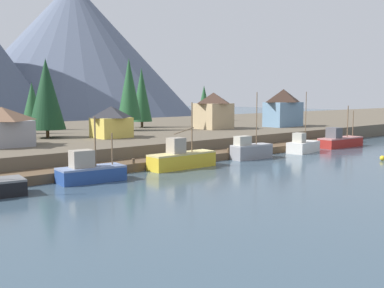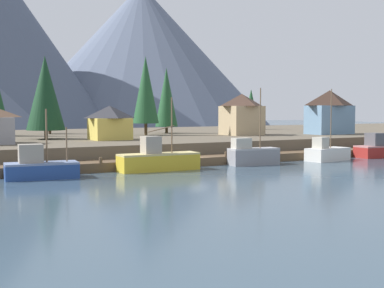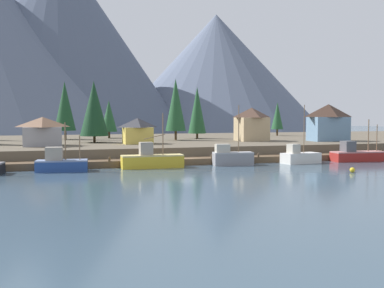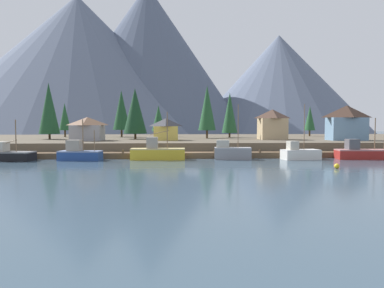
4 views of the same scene
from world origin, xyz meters
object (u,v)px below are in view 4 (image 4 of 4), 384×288
(conifer_back_right, at_px, (158,118))
(conifer_centre, at_px, (207,108))
(fishing_boat_grey, at_px, (231,152))
(house_yellow, at_px, (166,129))
(fishing_boat_red, at_px, (362,153))
(house_tan, at_px, (272,124))
(fishing_boat_yellow, at_px, (157,153))
(conifer_near_right, at_px, (135,111))
(conifer_near_left, at_px, (121,110))
(conifer_mid_right, at_px, (230,113))
(channel_buoy, at_px, (337,166))
(house_grey, at_px, (88,129))
(conifer_back_left, at_px, (310,118))
(fishing_boat_black, at_px, (10,155))
(conifer_mid_left, at_px, (65,117))
(house_blue, at_px, (347,122))
(conifer_far_left, at_px, (49,108))
(fishing_boat_blue, at_px, (79,154))
(fishing_boat_white, at_px, (300,153))

(conifer_back_right, distance_m, conifer_centre, 18.17)
(fishing_boat_grey, bearing_deg, house_yellow, 129.03)
(fishing_boat_red, relative_size, house_tan, 1.35)
(fishing_boat_yellow, relative_size, conifer_near_right, 0.77)
(conifer_near_left, distance_m, conifer_mid_right, 29.17)
(channel_buoy, bearing_deg, conifer_back_right, 116.60)
(house_grey, height_order, conifer_centre, conifer_centre)
(fishing_boat_yellow, relative_size, conifer_back_left, 1.05)
(fishing_boat_yellow, xyz_separation_m, conifer_near_left, (-11.59, 37.06, 8.58))
(conifer_centre, xyz_separation_m, channel_buoy, (14.17, -40.52, -9.64))
(conifer_near_left, bearing_deg, fishing_boat_grey, -56.87)
(conifer_centre, bearing_deg, fishing_boat_black, -141.15)
(conifer_mid_left, xyz_separation_m, conifer_centre, (37.74, -10.32, 2.02))
(house_blue, height_order, conifer_centre, conifer_centre)
(fishing_boat_black, relative_size, conifer_far_left, 0.58)
(fishing_boat_red, relative_size, conifer_mid_right, 0.79)
(house_grey, xyz_separation_m, conifer_back_left, (57.31, 24.06, 2.59))
(fishing_boat_blue, relative_size, fishing_boat_yellow, 0.78)
(conifer_near_left, xyz_separation_m, conifer_mid_right, (28.78, -4.63, -0.83))
(house_tan, distance_m, conifer_centre, 16.47)
(fishing_boat_white, bearing_deg, conifer_back_right, 112.78)
(fishing_boat_yellow, distance_m, house_grey, 23.15)
(house_grey, xyz_separation_m, conifer_mid_right, (32.87, 15.83, 3.90))
(conifer_near_left, height_order, conifer_near_right, conifer_near_left)
(fishing_boat_grey, bearing_deg, house_tan, 64.14)
(conifer_near_right, bearing_deg, conifer_near_left, 111.42)
(fishing_boat_blue, relative_size, channel_buoy, 10.19)
(fishing_boat_red, xyz_separation_m, conifer_centre, (-24.43, 27.75, 8.90))
(house_blue, distance_m, conifer_back_right, 48.70)
(house_blue, bearing_deg, house_yellow, 176.93)
(house_yellow, distance_m, conifer_far_left, 28.00)
(fishing_boat_grey, bearing_deg, conifer_far_left, 154.60)
(channel_buoy, bearing_deg, fishing_boat_red, 51.22)
(house_blue, xyz_separation_m, conifer_mid_left, (-67.13, 22.08, 1.60))
(fishing_boat_white, xyz_separation_m, house_tan, (0.93, 21.04, 4.97))
(conifer_back_right, height_order, channel_buoy, conifer_back_right)
(fishing_boat_blue, height_order, fishing_boat_white, fishing_boat_white)
(fishing_boat_black, relative_size, house_grey, 1.15)
(conifer_mid_left, bearing_deg, conifer_near_right, -33.92)
(fishing_boat_grey, height_order, conifer_mid_left, conifer_mid_left)
(house_blue, bearing_deg, fishing_boat_white, -134.53)
(fishing_boat_black, height_order, fishing_boat_red, fishing_boat_red)
(conifer_near_right, relative_size, conifer_mid_left, 1.30)
(fishing_boat_grey, xyz_separation_m, house_yellow, (-11.65, 17.72, 3.70))
(fishing_boat_grey, relative_size, conifer_mid_left, 1.02)
(conifer_near_right, distance_m, conifer_mid_left, 24.76)
(fishing_boat_red, bearing_deg, conifer_back_left, 84.86)
(house_blue, xyz_separation_m, conifer_near_right, (-46.61, 8.28, 2.73))
(house_tan, bearing_deg, conifer_back_right, 143.72)
(house_tan, relative_size, house_grey, 1.05)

